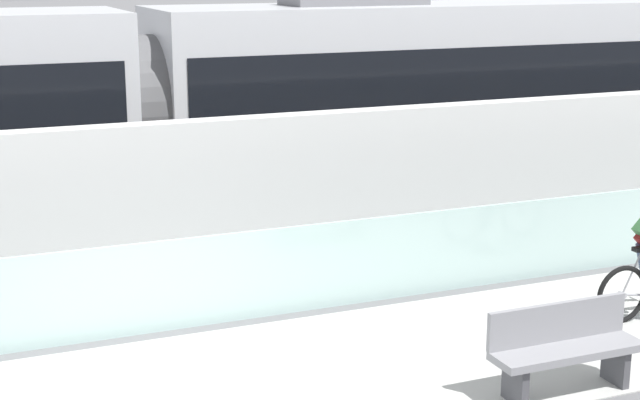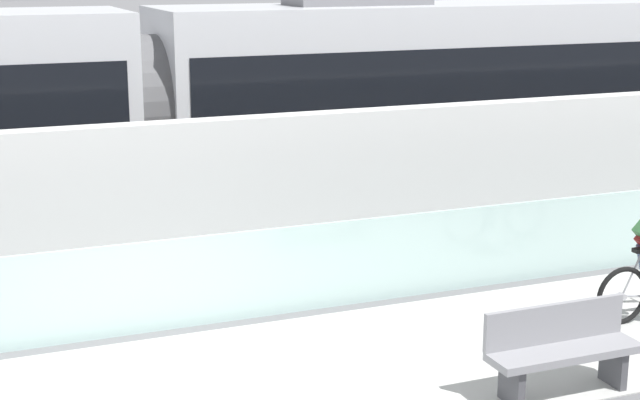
% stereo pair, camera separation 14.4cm
% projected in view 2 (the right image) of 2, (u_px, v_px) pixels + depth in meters
% --- Properties ---
extents(ground_plane, '(200.00, 200.00, 0.00)m').
position_uv_depth(ground_plane, '(174.00, 398.00, 9.60)').
color(ground_plane, slate).
extents(bike_path_deck, '(32.00, 3.20, 0.01)m').
position_uv_depth(bike_path_deck, '(174.00, 398.00, 9.59)').
color(bike_path_deck, beige).
rests_on(bike_path_deck, ground).
extents(glass_parapet, '(32.00, 0.05, 1.09)m').
position_uv_depth(glass_parapet, '(134.00, 289.00, 11.13)').
color(glass_parapet, silver).
rests_on(glass_parapet, ground).
extents(concrete_barrier_wall, '(32.00, 0.36, 2.15)m').
position_uv_depth(concrete_barrier_wall, '(105.00, 208.00, 12.63)').
color(concrete_barrier_wall, silver).
rests_on(concrete_barrier_wall, ground).
extents(tram_rail_near, '(32.00, 0.08, 0.01)m').
position_uv_depth(tram_rail_near, '(81.00, 238.00, 15.12)').
color(tram_rail_near, '#595654').
rests_on(tram_rail_near, ground).
extents(tram_rail_far, '(32.00, 0.08, 0.01)m').
position_uv_depth(tram_rail_far, '(68.00, 216.00, 16.42)').
color(tram_rail_far, '#595654').
rests_on(tram_rail_far, ground).
extents(tram, '(22.56, 2.54, 3.81)m').
position_uv_depth(tram, '(143.00, 107.00, 15.75)').
color(tram, silver).
rests_on(tram, ground).
extents(bench, '(1.60, 0.45, 0.89)m').
position_uv_depth(bench, '(561.00, 347.00, 9.62)').
color(bench, gray).
rests_on(bench, ground).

